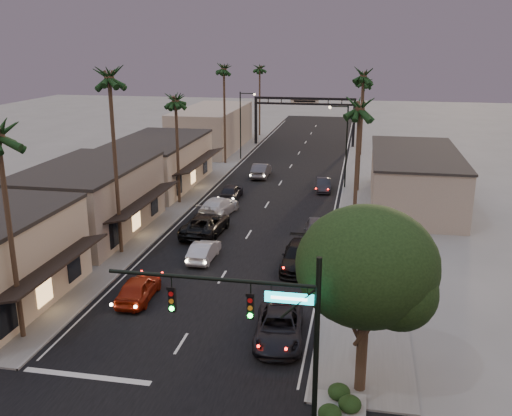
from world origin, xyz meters
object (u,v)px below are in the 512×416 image
at_px(curbside_near, 279,328).
at_px(palm_far, 260,66).
at_px(corner_tree, 368,271).
at_px(streetlight_left, 242,120).
at_px(streetlight_right, 344,140).
at_px(curbside_black, 299,256).
at_px(palm_rc, 364,79).
at_px(palm_lb, 109,72).
at_px(palm_ld, 224,66).
at_px(oncoming_red, 138,288).
at_px(traffic_signal, 268,319).
at_px(palm_rb, 364,72).
at_px(palm_lc, 175,96).
at_px(arch, 304,109).
at_px(oncoming_pickup, 205,224).
at_px(palm_ra, 360,102).
at_px(oncoming_silver, 204,251).

bearing_deg(curbside_near, palm_far, 95.81).
distance_m(corner_tree, streetlight_left, 53.15).
xyz_separation_m(streetlight_right, curbside_black, (-1.98, -23.31, -4.49)).
xyz_separation_m(palm_rc, palm_far, (-16.90, 14.00, 0.97)).
height_order(streetlight_right, palm_lb, palm_lb).
distance_m(palm_ld, oncoming_red, 42.23).
height_order(traffic_signal, palm_rb, palm_rb).
bearing_deg(palm_rb, palm_lc, -155.06).
bearing_deg(curbside_black, palm_far, 102.43).
height_order(traffic_signal, palm_rc, palm_rc).
xyz_separation_m(arch, palm_ld, (-8.60, -15.00, 6.88)).
relative_size(streetlight_left, curbside_black, 1.56).
xyz_separation_m(palm_ld, oncoming_red, (4.37, -40.36, -11.64)).
relative_size(palm_lb, oncoming_red, 3.34).
bearing_deg(streetlight_right, palm_ld, 147.21).
bearing_deg(palm_lc, palm_lb, -90.00).
distance_m(palm_rb, oncoming_pickup, 23.58).
relative_size(traffic_signal, palm_rb, 0.60).
height_order(palm_lc, palm_rb, palm_rb).
relative_size(streetlight_right, streetlight_left, 1.00).
relative_size(streetlight_left, palm_lc, 0.74).
xyz_separation_m(palm_ld, oncoming_pickup, (5.09, -27.62, -11.53)).
xyz_separation_m(palm_rb, curbside_near, (-3.54, -32.66, -11.66)).
height_order(oncoming_red, curbside_black, curbside_black).
height_order(palm_ra, oncoming_silver, palm_ra).
distance_m(traffic_signal, curbside_black, 18.21).
xyz_separation_m(arch, palm_lc, (-8.60, -34.00, 4.94)).
bearing_deg(curbside_near, oncoming_pickup, 112.59).
xyz_separation_m(traffic_signal, oncoming_silver, (-7.77, 17.88, -4.38)).
bearing_deg(palm_ra, palm_rc, 90.00).
relative_size(oncoming_red, oncoming_silver, 1.07).
height_order(oncoming_pickup, curbside_near, oncoming_pickup).
bearing_deg(palm_far, streetlight_left, -86.05).
distance_m(arch, oncoming_pickup, 43.01).
height_order(corner_tree, streetlight_left, streetlight_left).
bearing_deg(palm_lc, streetlight_left, 85.63).
xyz_separation_m(palm_rc, oncoming_silver, (-10.68, -42.12, -9.77)).
distance_m(corner_tree, palm_rb, 37.12).
distance_m(arch, curbside_near, 59.07).
bearing_deg(streetlight_left, streetlight_right, -43.21).
xyz_separation_m(oncoming_silver, curbside_near, (7.14, -10.54, 0.06)).
bearing_deg(curbside_black, corner_tree, -73.15).
distance_m(palm_rc, curbside_black, 43.54).
xyz_separation_m(streetlight_right, oncoming_silver, (-9.00, -23.12, -4.63)).
xyz_separation_m(palm_rc, oncoming_pickup, (-12.11, -36.62, -9.58)).
bearing_deg(streetlight_left, palm_rc, 21.14).
height_order(streetlight_left, palm_ld, palm_ld).
xyz_separation_m(arch, palm_ra, (8.60, -46.00, 5.91)).
bearing_deg(traffic_signal, palm_lc, 114.06).
xyz_separation_m(streetlight_right, palm_ld, (-15.52, 10.00, 7.09)).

